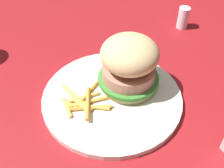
{
  "coord_description": "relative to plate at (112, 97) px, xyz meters",
  "views": [
    {
      "loc": [
        0.15,
        0.35,
        0.39
      ],
      "look_at": [
        -0.02,
        0.03,
        0.04
      ],
      "focal_mm": 43.79,
      "sensor_mm": 36.0,
      "label": 1
    }
  ],
  "objects": [
    {
      "name": "salt_shaker",
      "position": [
        -0.28,
        -0.14,
        0.02
      ],
      "size": [
        0.03,
        0.03,
        0.06
      ],
      "primitive_type": "cylinder",
      "color": "white",
      "rests_on": "ground_plane"
    },
    {
      "name": "sandwich",
      "position": [
        -0.04,
        -0.01,
        0.06
      ],
      "size": [
        0.12,
        0.12,
        0.11
      ],
      "color": "tan",
      "rests_on": "plate"
    },
    {
      "name": "ground_plane",
      "position": [
        0.02,
        -0.03,
        -0.01
      ],
      "size": [
        1.6,
        1.6,
        0.0
      ],
      "primitive_type": "plane",
      "color": "maroon"
    },
    {
      "name": "fries_pile",
      "position": [
        0.06,
        -0.01,
        0.01
      ],
      "size": [
        0.09,
        0.11,
        0.01
      ],
      "color": "gold",
      "rests_on": "plate"
    },
    {
      "name": "plate",
      "position": [
        0.0,
        0.0,
        0.0
      ],
      "size": [
        0.27,
        0.27,
        0.01
      ],
      "primitive_type": "cylinder",
      "color": "silver",
      "rests_on": "ground_plane"
    }
  ]
}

